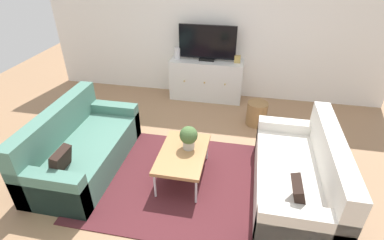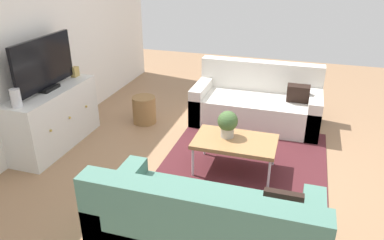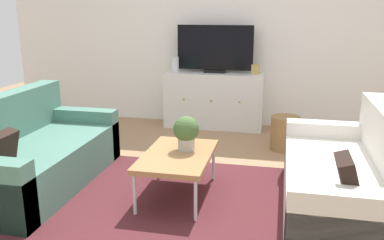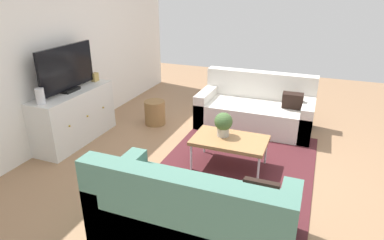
% 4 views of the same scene
% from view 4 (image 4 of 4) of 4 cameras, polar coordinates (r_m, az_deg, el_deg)
% --- Properties ---
extents(ground_plane, '(10.00, 10.00, 0.00)m').
position_cam_4_polar(ground_plane, '(4.42, 5.55, -7.70)').
color(ground_plane, '#997251').
extents(wall_back, '(6.40, 0.12, 2.70)m').
position_cam_4_polar(wall_back, '(5.19, -22.55, 11.25)').
color(wall_back, white).
rests_on(wall_back, ground_plane).
extents(area_rug, '(2.50, 1.90, 0.01)m').
position_cam_4_polar(area_rug, '(4.39, 7.45, -7.96)').
color(area_rug, '#4C1E23').
rests_on(area_rug, ground_plane).
extents(couch_left_side, '(0.89, 1.79, 0.85)m').
position_cam_4_polar(couch_left_side, '(3.10, -0.08, -16.20)').
color(couch_left_side, '#4C7A6B').
rests_on(couch_left_side, ground_plane).
extents(couch_right_side, '(0.89, 1.79, 0.85)m').
position_cam_4_polar(couch_right_side, '(5.56, 10.85, 1.73)').
color(couch_right_side, silver).
rests_on(couch_right_side, ground_plane).
extents(coffee_table, '(0.58, 0.92, 0.40)m').
position_cam_4_polar(coffee_table, '(4.22, 6.44, -3.57)').
color(coffee_table, '#A37547').
rests_on(coffee_table, ground_plane).
extents(potted_plant, '(0.23, 0.23, 0.31)m').
position_cam_4_polar(potted_plant, '(4.21, 5.36, -0.56)').
color(potted_plant, '#B7B2A8').
rests_on(potted_plant, coffee_table).
extents(tv_console, '(1.36, 0.47, 0.77)m').
position_cam_4_polar(tv_console, '(5.20, -19.31, 0.58)').
color(tv_console, silver).
rests_on(tv_console, ground_plane).
extents(flat_screen_tv, '(1.04, 0.16, 0.64)m').
position_cam_4_polar(flat_screen_tv, '(5.01, -20.53, 8.14)').
color(flat_screen_tv, black).
rests_on(flat_screen_tv, tv_console).
extents(glass_vase, '(0.11, 0.11, 0.20)m').
position_cam_4_polar(glass_vase, '(4.66, -24.42, 3.71)').
color(glass_vase, silver).
rests_on(glass_vase, tv_console).
extents(mantel_clock, '(0.11, 0.07, 0.13)m').
position_cam_4_polar(mantel_clock, '(5.47, -16.20, 7.03)').
color(mantel_clock, tan).
rests_on(mantel_clock, tv_console).
extents(wicker_basket, '(0.34, 0.34, 0.40)m').
position_cam_4_polar(wicker_basket, '(5.59, -6.33, 1.26)').
color(wicker_basket, olive).
rests_on(wicker_basket, ground_plane).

